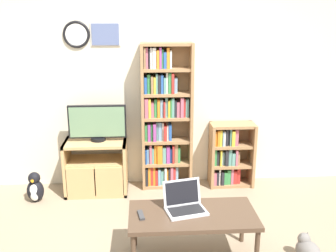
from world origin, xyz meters
name	(u,v)px	position (x,y,z in m)	size (l,w,h in m)	color
wall_back	(149,86)	(-0.01, 1.74, 1.31)	(5.76, 0.09, 2.60)	beige
tv_stand	(96,167)	(-0.68, 1.43, 0.34)	(0.76, 0.47, 0.67)	tan
television	(97,123)	(-0.65, 1.46, 0.90)	(0.70, 0.18, 0.45)	black
bookshelf_tall	(164,119)	(0.18, 1.57, 0.90)	(0.64, 0.27, 1.85)	#9E754C
bookshelf_short	(229,155)	(1.02, 1.55, 0.41)	(0.57, 0.30, 0.84)	#9E754C
coffee_table	(192,218)	(0.34, -0.05, 0.42)	(1.15, 0.59, 0.46)	#4C3828
laptop	(184,203)	(0.27, 0.02, 0.53)	(0.41, 0.36, 0.26)	silver
remote_near_laptop	(141,215)	(-0.12, -0.07, 0.47)	(0.07, 0.17, 0.02)	#38383A
cat	(308,250)	(1.40, -0.15, 0.11)	(0.34, 0.50, 0.25)	slate
penguin_figurine	(35,188)	(-1.40, 1.21, 0.17)	(0.20, 0.18, 0.37)	black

